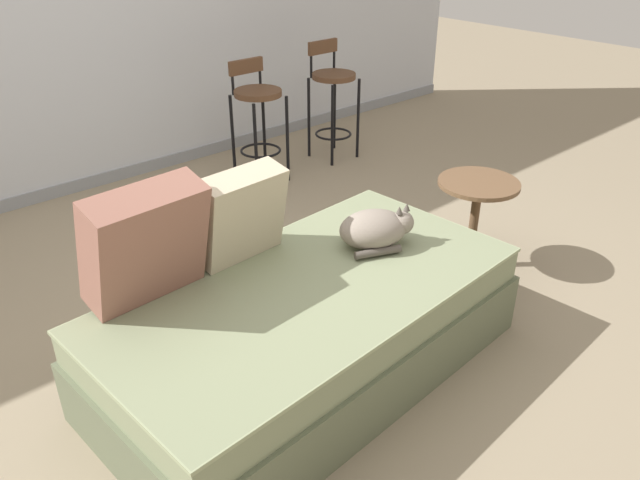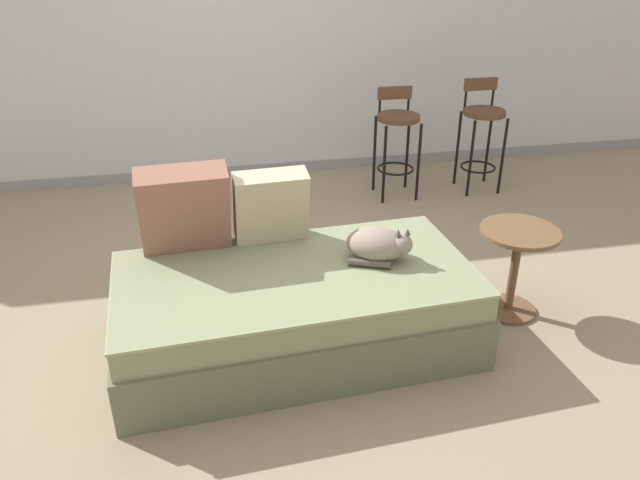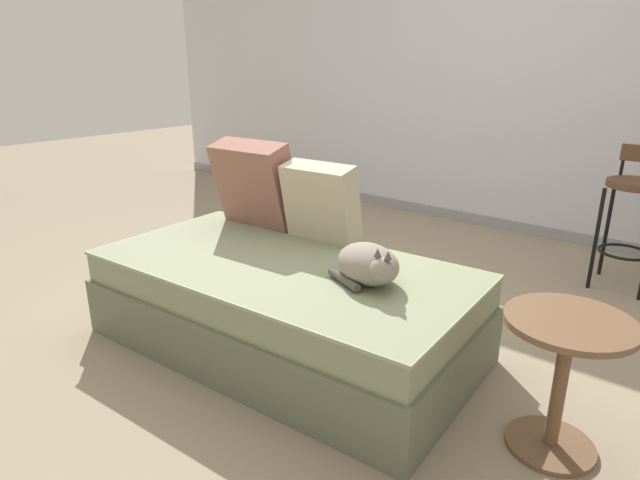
# 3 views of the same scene
# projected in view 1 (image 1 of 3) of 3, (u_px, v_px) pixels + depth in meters

# --- Properties ---
(ground_plane) EXTENTS (16.00, 16.00, 0.00)m
(ground_plane) POSITION_uv_depth(u_px,v_px,m) (257.00, 329.00, 3.08)
(ground_plane) COLOR gray
(ground_plane) RESTS_ON ground
(wall_back_panel) EXTENTS (8.00, 0.10, 2.60)m
(wall_back_panel) POSITION_uv_depth(u_px,v_px,m) (36.00, 1.00, 3.94)
(wall_back_panel) COLOR silver
(wall_back_panel) RESTS_ON ground
(wall_baseboard_trim) EXTENTS (8.00, 0.02, 0.09)m
(wall_baseboard_trim) POSITION_uv_depth(u_px,v_px,m) (76.00, 186.00, 4.50)
(wall_baseboard_trim) COLOR gray
(wall_baseboard_trim) RESTS_ON ground
(couch) EXTENTS (1.91, 1.07, 0.45)m
(couch) POSITION_uv_depth(u_px,v_px,m) (309.00, 328.00, 2.71)
(couch) COLOR #636B50
(couch) RESTS_ON ground
(throw_pillow_corner) EXTENTS (0.48, 0.31, 0.50)m
(throw_pillow_corner) POSITION_uv_depth(u_px,v_px,m) (145.00, 244.00, 2.40)
(throw_pillow_corner) COLOR #936051
(throw_pillow_corner) RESTS_ON couch
(throw_pillow_middle) EXTENTS (0.41, 0.24, 0.42)m
(throw_pillow_middle) POSITION_uv_depth(u_px,v_px,m) (240.00, 215.00, 2.71)
(throw_pillow_middle) COLOR beige
(throw_pillow_middle) RESTS_ON couch
(cat) EXTENTS (0.39, 0.34, 0.20)m
(cat) POSITION_uv_depth(u_px,v_px,m) (376.00, 229.00, 2.86)
(cat) COLOR gray
(cat) RESTS_ON couch
(bar_stool_near_window) EXTENTS (0.34, 0.34, 0.88)m
(bar_stool_near_window) POSITION_uv_depth(u_px,v_px,m) (257.00, 109.00, 4.47)
(bar_stool_near_window) COLOR black
(bar_stool_near_window) RESTS_ON ground
(bar_stool_by_doorway) EXTENTS (0.34, 0.34, 0.91)m
(bar_stool_by_doorway) POSITION_uv_depth(u_px,v_px,m) (332.00, 91.00, 4.90)
(bar_stool_by_doorway) COLOR black
(bar_stool_by_doorway) RESTS_ON ground
(side_table) EXTENTS (0.44, 0.44, 0.53)m
(side_table) POSITION_uv_depth(u_px,v_px,m) (475.00, 212.00, 3.44)
(side_table) COLOR brown
(side_table) RESTS_ON ground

